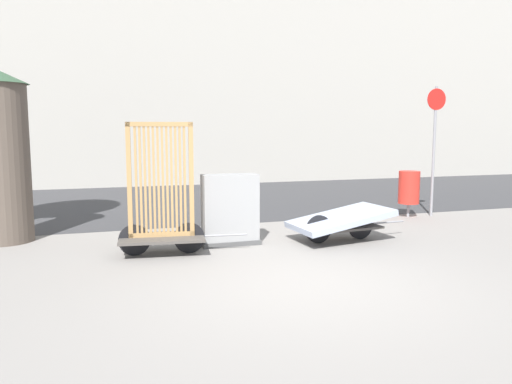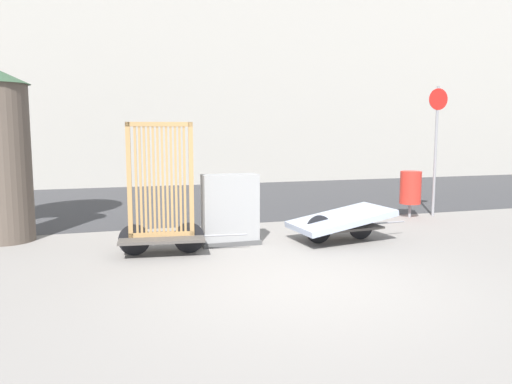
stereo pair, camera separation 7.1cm
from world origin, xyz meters
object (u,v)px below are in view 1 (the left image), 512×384
at_px(trash_bin, 409,188).
at_px(bike_cart_with_bedframe, 162,208).
at_px(bike_cart_with_mattress, 340,220).
at_px(sign_post, 435,136).
at_px(utility_cabinet, 230,212).
at_px(advertising_column, 1,155).

bearing_deg(trash_bin, bike_cart_with_bedframe, -162.96).
relative_size(bike_cart_with_mattress, sign_post, 0.77).
distance_m(bike_cart_with_bedframe, utility_cabinet, 1.25).
distance_m(utility_cabinet, advertising_column, 4.06).
height_order(utility_cabinet, advertising_column, advertising_column).
relative_size(bike_cart_with_bedframe, utility_cabinet, 1.72).
distance_m(trash_bin, advertising_column, 8.21).
bearing_deg(advertising_column, sign_post, -0.04).
height_order(bike_cart_with_bedframe, sign_post, sign_post).
bearing_deg(bike_cart_with_bedframe, trash_bin, 23.52).
xyz_separation_m(sign_post, advertising_column, (-8.78, 0.01, -0.29)).
xyz_separation_m(bike_cart_with_bedframe, trash_bin, (5.66, 1.74, -0.07)).
xyz_separation_m(utility_cabinet, trash_bin, (4.48, 1.40, 0.11)).
bearing_deg(bike_cart_with_bedframe, utility_cabinet, 22.50).
relative_size(bike_cart_with_bedframe, sign_post, 0.71).
xyz_separation_m(bike_cart_with_mattress, advertising_column, (-5.59, 1.74, 1.14)).
relative_size(bike_cart_with_bedframe, advertising_column, 0.70).
height_order(bike_cart_with_mattress, sign_post, sign_post).
bearing_deg(bike_cart_with_mattress, bike_cart_with_bedframe, 175.70).
bearing_deg(sign_post, bike_cart_with_mattress, -151.49).
height_order(bike_cart_with_mattress, trash_bin, trash_bin).
bearing_deg(sign_post, utility_cabinet, -164.72).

